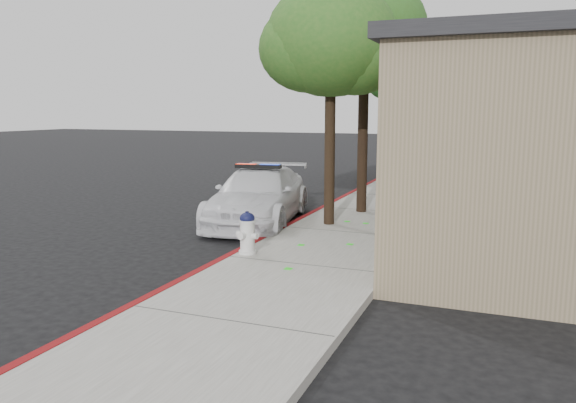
{
  "coord_description": "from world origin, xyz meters",
  "views": [
    {
      "loc": [
        5.09,
        -9.44,
        2.97
      ],
      "look_at": [
        0.56,
        2.0,
        0.95
      ],
      "focal_mm": 35.05,
      "sensor_mm": 36.0,
      "label": 1
    }
  ],
  "objects_px": {
    "fire_hydrant": "(247,232)",
    "street_tree_mid": "(365,36)",
    "street_tree_far": "(404,74)",
    "police_car": "(258,196)",
    "clapboard_building": "(570,139)",
    "street_tree_near": "(331,45)"
  },
  "relations": [
    {
      "from": "fire_hydrant",
      "to": "police_car",
      "type": "bearing_deg",
      "value": 121.93
    },
    {
      "from": "street_tree_near",
      "to": "street_tree_far",
      "type": "height_order",
      "value": "street_tree_near"
    },
    {
      "from": "fire_hydrant",
      "to": "street_tree_mid",
      "type": "distance_m",
      "value": 7.01
    },
    {
      "from": "street_tree_near",
      "to": "street_tree_far",
      "type": "xyz_separation_m",
      "value": [
        -0.05,
        10.04,
        -0.12
      ]
    },
    {
      "from": "fire_hydrant",
      "to": "street_tree_near",
      "type": "bearing_deg",
      "value": 90.23
    },
    {
      "from": "police_car",
      "to": "street_tree_far",
      "type": "distance_m",
      "value": 10.7
    },
    {
      "from": "street_tree_far",
      "to": "fire_hydrant",
      "type": "bearing_deg",
      "value": -92.44
    },
    {
      "from": "street_tree_mid",
      "to": "street_tree_far",
      "type": "xyz_separation_m",
      "value": [
        -0.38,
        8.0,
        -0.54
      ]
    },
    {
      "from": "fire_hydrant",
      "to": "street_tree_near",
      "type": "distance_m",
      "value": 5.21
    },
    {
      "from": "street_tree_near",
      "to": "police_car",
      "type": "bearing_deg",
      "value": 175.06
    },
    {
      "from": "street_tree_near",
      "to": "street_tree_mid",
      "type": "relative_size",
      "value": 0.92
    },
    {
      "from": "fire_hydrant",
      "to": "street_tree_far",
      "type": "height_order",
      "value": "street_tree_far"
    },
    {
      "from": "clapboard_building",
      "to": "street_tree_mid",
      "type": "bearing_deg",
      "value": -149.08
    },
    {
      "from": "street_tree_mid",
      "to": "street_tree_far",
      "type": "relative_size",
      "value": 1.12
    },
    {
      "from": "police_car",
      "to": "street_tree_mid",
      "type": "xyz_separation_m",
      "value": [
        2.33,
        1.87,
        4.18
      ]
    },
    {
      "from": "clapboard_building",
      "to": "street_tree_near",
      "type": "relative_size",
      "value": 3.6
    },
    {
      "from": "fire_hydrant",
      "to": "street_tree_near",
      "type": "xyz_separation_m",
      "value": [
        0.63,
        3.39,
        3.91
      ]
    },
    {
      "from": "street_tree_far",
      "to": "clapboard_building",
      "type": "bearing_deg",
      "value": -39.6
    },
    {
      "from": "clapboard_building",
      "to": "street_tree_mid",
      "type": "xyz_separation_m",
      "value": [
        -5.39,
        -3.23,
        2.78
      ]
    },
    {
      "from": "street_tree_mid",
      "to": "street_tree_near",
      "type": "bearing_deg",
      "value": -98.95
    },
    {
      "from": "police_car",
      "to": "fire_hydrant",
      "type": "height_order",
      "value": "police_car"
    },
    {
      "from": "street_tree_mid",
      "to": "fire_hydrant",
      "type": "bearing_deg",
      "value": -99.91
    }
  ]
}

